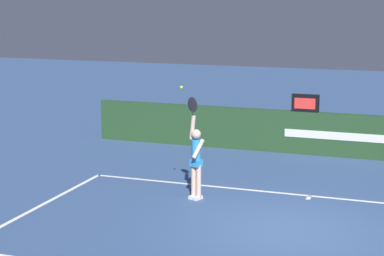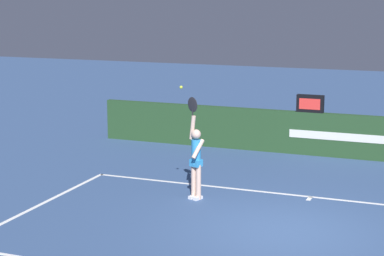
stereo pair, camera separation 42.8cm
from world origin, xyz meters
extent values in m
plane|color=#344E7B|center=(0.00, 0.00, 0.00)|extent=(60.00, 60.00, 0.00)
cube|color=white|center=(0.00, 2.48, 0.00)|extent=(10.93, 0.10, 0.00)
cube|color=white|center=(-5.47, -0.29, 0.00)|extent=(0.10, 5.63, 0.00)
cube|color=white|center=(0.00, 2.33, 0.00)|extent=(0.10, 0.30, 0.00)
cube|color=#224222|center=(0.00, 6.65, 0.63)|extent=(14.91, 0.19, 1.26)
cube|color=silver|center=(0.82, 6.55, 0.62)|extent=(4.61, 0.01, 0.23)
cube|color=black|center=(-0.92, 6.65, 1.51)|extent=(0.77, 0.18, 0.50)
cube|color=red|center=(-0.92, 6.56, 1.51)|extent=(0.60, 0.01, 0.31)
cylinder|color=beige|center=(-2.34, 1.36, 0.40)|extent=(0.12, 0.12, 0.81)
cylinder|color=beige|center=(-2.47, 1.41, 0.40)|extent=(0.12, 0.12, 0.81)
cube|color=white|center=(-2.35, 1.34, 0.04)|extent=(0.18, 0.26, 0.07)
cube|color=white|center=(-2.48, 1.39, 0.04)|extent=(0.18, 0.26, 0.07)
cylinder|color=#2C8ACD|center=(-2.41, 1.38, 1.09)|extent=(0.21, 0.21, 0.57)
cube|color=#2C8ACD|center=(-2.41, 1.38, 0.85)|extent=(0.30, 0.27, 0.16)
sphere|color=beige|center=(-2.41, 1.38, 1.51)|extent=(0.21, 0.21, 0.21)
cylinder|color=beige|center=(-2.51, 1.42, 1.64)|extent=(0.19, 0.15, 0.54)
cylinder|color=beige|center=(-2.33, 1.29, 1.19)|extent=(0.22, 0.40, 0.42)
ellipsoid|color=black|center=(-2.51, 1.42, 2.16)|extent=(0.33, 0.15, 0.39)
cylinder|color=black|center=(-2.51, 1.42, 1.97)|extent=(0.03, 0.03, 0.18)
sphere|color=#C8DE37|center=(-2.65, 1.10, 2.59)|extent=(0.07, 0.07, 0.07)
camera|label=1|loc=(2.57, -12.77, 4.58)|focal=64.05mm
camera|label=2|loc=(2.97, -12.62, 4.58)|focal=64.05mm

